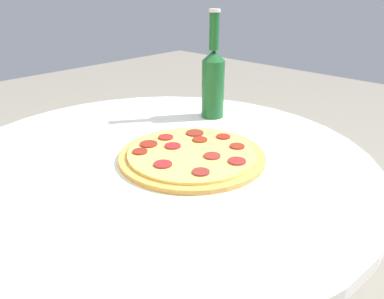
# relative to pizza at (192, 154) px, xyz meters

# --- Properties ---
(table) EXTENTS (0.93, 0.93, 0.71)m
(table) POSITION_rel_pizza_xyz_m (0.06, 0.05, -0.18)
(table) COLOR silver
(table) RESTS_ON ground_plane
(pizza) EXTENTS (0.31, 0.31, 0.02)m
(pizza) POSITION_rel_pizza_xyz_m (0.00, 0.00, 0.00)
(pizza) COLOR #C68E47
(pizza) RESTS_ON table
(beer_bottle) EXTENTS (0.06, 0.06, 0.29)m
(beer_bottle) POSITION_rel_pizza_xyz_m (0.15, -0.24, 0.10)
(beer_bottle) COLOR #195628
(beer_bottle) RESTS_ON table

